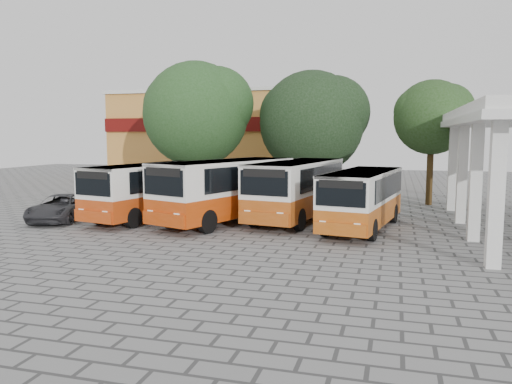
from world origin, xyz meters
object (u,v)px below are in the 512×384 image
(bus_far_left, at_px, (150,187))
(bus_far_right, at_px, (363,196))
(bus_centre_right, at_px, (297,186))
(bus_centre_left, at_px, (226,187))
(parked_car, at_px, (61,208))

(bus_far_left, xyz_separation_m, bus_far_right, (10.64, -0.07, -0.08))
(bus_far_left, xyz_separation_m, bus_centre_right, (7.30, 1.55, 0.10))
(bus_centre_left, height_order, bus_centre_right, bus_centre_left)
(bus_far_right, relative_size, parked_car, 1.65)
(bus_centre_right, height_order, parked_car, bus_centre_right)
(bus_centre_left, relative_size, parked_car, 1.94)
(bus_far_left, distance_m, parked_car, 4.52)
(bus_far_left, xyz_separation_m, bus_centre_left, (4.08, 0.04, 0.14))
(bus_centre_left, xyz_separation_m, bus_centre_right, (3.23, 1.51, -0.04))
(bus_far_left, bearing_deg, bus_far_right, 11.95)
(bus_far_right, bearing_deg, bus_centre_left, -171.35)
(bus_centre_left, distance_m, bus_far_right, 6.57)
(parked_car, bearing_deg, bus_centre_right, 2.83)
(bus_far_left, relative_size, bus_far_right, 1.06)
(bus_far_left, xyz_separation_m, parked_car, (-4.06, -1.72, -0.97))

